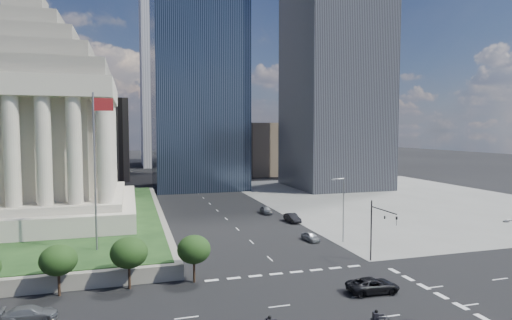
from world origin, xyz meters
name	(u,v)px	position (x,y,z in m)	size (l,w,h in m)	color
ground	(190,185)	(0.00, 100.00, 0.00)	(500.00, 500.00, 0.00)	black
sidewalk_ne	(392,198)	(46.00, 60.00, 0.01)	(68.00, 90.00, 0.03)	slate
war_memorial	(30,105)	(-34.00, 48.00, 21.40)	(34.00, 34.00, 39.00)	#ADA191
flagpole	(96,162)	(-21.83, 24.00, 13.11)	(2.52, 0.24, 20.00)	slate
midrise_glass	(198,87)	(2.00, 95.00, 30.00)	(26.00, 26.00, 60.00)	black
highrise_ne	(335,21)	(42.00, 85.00, 50.00)	(26.00, 28.00, 100.00)	black
building_filler_ne	(260,148)	(32.00, 130.00, 10.00)	(20.00, 30.00, 20.00)	brown
building_filler_nw	(94,139)	(-30.00, 130.00, 14.00)	(24.00, 30.00, 28.00)	brown
traffic_signal_ne	(379,224)	(12.50, 13.70, 5.25)	(0.30, 5.74, 8.00)	black
street_lamp_north	(343,206)	(13.33, 25.00, 5.66)	(2.13, 0.22, 10.00)	slate
pickup_truck	(373,285)	(6.69, 5.55, 0.78)	(5.60, 2.58, 1.56)	black
suv_grey	(30,314)	(-26.60, 8.31, 0.68)	(1.91, 4.71, 1.37)	#4E5255
parked_sedan_near	(311,237)	(9.00, 27.04, 0.67)	(3.94, 1.59, 1.34)	gray
parked_sedan_mid	(292,218)	(11.25, 40.66, 0.79)	(4.80, 1.68, 1.58)	black
parked_sedan_far	(266,210)	(9.00, 49.81, 0.76)	(1.79, 4.46, 1.52)	#595D60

